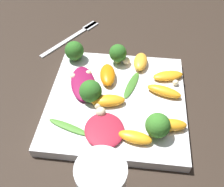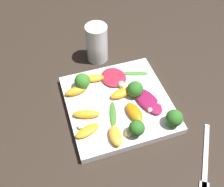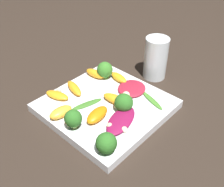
# 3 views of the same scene
# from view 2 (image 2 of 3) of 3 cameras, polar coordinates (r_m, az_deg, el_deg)

# --- Properties ---
(ground_plane) EXTENTS (2.40, 2.40, 0.00)m
(ground_plane) POSITION_cam_2_polar(r_m,az_deg,el_deg) (0.71, 1.35, -2.73)
(ground_plane) COLOR #2D231C
(plate) EXTENTS (0.27, 0.27, 0.02)m
(plate) POSITION_cam_2_polar(r_m,az_deg,el_deg) (0.70, 1.36, -2.22)
(plate) COLOR white
(plate) RESTS_ON ground_plane
(drinking_glass) EXTENTS (0.07, 0.07, 0.12)m
(drinking_glass) POSITION_cam_2_polar(r_m,az_deg,el_deg) (0.80, -3.45, 10.84)
(drinking_glass) COLOR white
(drinking_glass) RESTS_ON ground_plane
(fork) EXTENTS (0.17, 0.12, 0.01)m
(fork) POSITION_cam_2_polar(r_m,az_deg,el_deg) (0.65, 19.64, -15.04)
(fork) COLOR silver
(fork) RESTS_ON ground_plane
(radicchio_leaf_0) EXTENTS (0.11, 0.07, 0.01)m
(radicchio_leaf_0) POSITION_cam_2_polar(r_m,az_deg,el_deg) (0.69, 7.76, -1.57)
(radicchio_leaf_0) COLOR maroon
(radicchio_leaf_0) RESTS_ON plate
(radicchio_leaf_1) EXTENTS (0.09, 0.09, 0.01)m
(radicchio_leaf_1) POSITION_cam_2_polar(r_m,az_deg,el_deg) (0.74, 0.32, 3.54)
(radicchio_leaf_1) COLOR maroon
(radicchio_leaf_1) RESTS_ON plate
(orange_segment_0) EXTENTS (0.03, 0.06, 0.02)m
(orange_segment_0) POSITION_cam_2_polar(r_m,az_deg,el_deg) (0.74, -3.97, 3.34)
(orange_segment_0) COLOR orange
(orange_segment_0) RESTS_ON plate
(orange_segment_1) EXTENTS (0.06, 0.03, 0.02)m
(orange_segment_1) POSITION_cam_2_polar(r_m,az_deg,el_deg) (0.62, 0.78, -9.18)
(orange_segment_1) COLOR #FCAD33
(orange_segment_1) RESTS_ON plate
(orange_segment_2) EXTENTS (0.04, 0.07, 0.01)m
(orange_segment_2) POSITION_cam_2_polar(r_m,az_deg,el_deg) (0.64, -5.38, -8.08)
(orange_segment_2) COLOR orange
(orange_segment_2) RESTS_ON plate
(orange_segment_3) EXTENTS (0.04, 0.07, 0.02)m
(orange_segment_3) POSITION_cam_2_polar(r_m,az_deg,el_deg) (0.66, -5.62, -4.50)
(orange_segment_3) COLOR orange
(orange_segment_3) RESTS_ON plate
(orange_segment_4) EXTENTS (0.03, 0.06, 0.02)m
(orange_segment_4) POSITION_cam_2_polar(r_m,az_deg,el_deg) (0.71, -7.88, 0.58)
(orange_segment_4) COLOR orange
(orange_segment_4) RESTS_ON plate
(orange_segment_5) EXTENTS (0.07, 0.04, 0.02)m
(orange_segment_5) POSITION_cam_2_polar(r_m,az_deg,el_deg) (0.66, 4.90, -4.06)
(orange_segment_5) COLOR orange
(orange_segment_5) RESTS_ON plate
(orange_segment_6) EXTENTS (0.04, 0.07, 0.02)m
(orange_segment_6) POSITION_cam_2_polar(r_m,az_deg,el_deg) (0.70, 2.14, 0.11)
(orange_segment_6) COLOR orange
(orange_segment_6) RESTS_ON plate
(broccoli_floret_0) EXTENTS (0.04, 0.04, 0.04)m
(broccoli_floret_0) POSITION_cam_2_polar(r_m,az_deg,el_deg) (0.70, 5.05, 0.90)
(broccoli_floret_0) COLOR #84AD5B
(broccoli_floret_0) RESTS_ON plate
(broccoli_floret_1) EXTENTS (0.04, 0.04, 0.05)m
(broccoli_floret_1) POSITION_cam_2_polar(r_m,az_deg,el_deg) (0.71, -6.48, 2.66)
(broccoli_floret_1) COLOR #84AD5B
(broccoli_floret_1) RESTS_ON plate
(broccoli_floret_2) EXTENTS (0.04, 0.04, 0.05)m
(broccoli_floret_2) POSITION_cam_2_polar(r_m,az_deg,el_deg) (0.62, 5.42, -7.53)
(broccoli_floret_2) COLOR #7A9E51
(broccoli_floret_2) RESTS_ON plate
(broccoli_floret_3) EXTENTS (0.04, 0.04, 0.05)m
(broccoli_floret_3) POSITION_cam_2_polar(r_m,az_deg,el_deg) (0.65, 13.41, -5.24)
(broccoli_floret_3) COLOR #84AD5B
(broccoli_floret_3) RESTS_ON plate
(arugula_sprig_0) EXTENTS (0.04, 0.08, 0.00)m
(arugula_sprig_0) POSITION_cam_2_polar(r_m,az_deg,el_deg) (0.76, 4.95, 4.42)
(arugula_sprig_0) COLOR #47842D
(arugula_sprig_0) RESTS_ON plate
(arugula_sprig_1) EXTENTS (0.08, 0.04, 0.00)m
(arugula_sprig_1) POSITION_cam_2_polar(r_m,az_deg,el_deg) (0.67, 0.21, -4.57)
(arugula_sprig_1) COLOR #3D7528
(arugula_sprig_1) RESTS_ON plate
(macadamia_nut_0) EXTENTS (0.02, 0.02, 0.02)m
(macadamia_nut_0) POSITION_cam_2_polar(r_m,az_deg,el_deg) (0.72, 2.05, 2.01)
(macadamia_nut_0) COLOR beige
(macadamia_nut_0) RESTS_ON plate
(macadamia_nut_1) EXTENTS (0.02, 0.02, 0.02)m
(macadamia_nut_1) POSITION_cam_2_polar(r_m,az_deg,el_deg) (0.63, 3.55, -8.63)
(macadamia_nut_1) COLOR beige
(macadamia_nut_1) RESTS_ON plate
(macadamia_nut_2) EXTENTS (0.01, 0.01, 0.01)m
(macadamia_nut_2) POSITION_cam_2_polar(r_m,az_deg,el_deg) (0.68, 8.28, -3.59)
(macadamia_nut_2) COLOR beige
(macadamia_nut_2) RESTS_ON plate
(macadamia_nut_3) EXTENTS (0.01, 0.01, 0.01)m
(macadamia_nut_3) POSITION_cam_2_polar(r_m,az_deg,el_deg) (0.72, 3.09, 1.05)
(macadamia_nut_3) COLOR beige
(macadamia_nut_3) RESTS_ON plate
(macadamia_nut_4) EXTENTS (0.01, 0.01, 0.01)m
(macadamia_nut_4) POSITION_cam_2_polar(r_m,az_deg,el_deg) (0.65, -7.07, -7.18)
(macadamia_nut_4) COLOR beige
(macadamia_nut_4) RESTS_ON plate
(macadamia_nut_5) EXTENTS (0.01, 0.01, 0.01)m
(macadamia_nut_5) POSITION_cam_2_polar(r_m,az_deg,el_deg) (0.69, 10.14, -2.11)
(macadamia_nut_5) COLOR beige
(macadamia_nut_5) RESTS_ON plate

